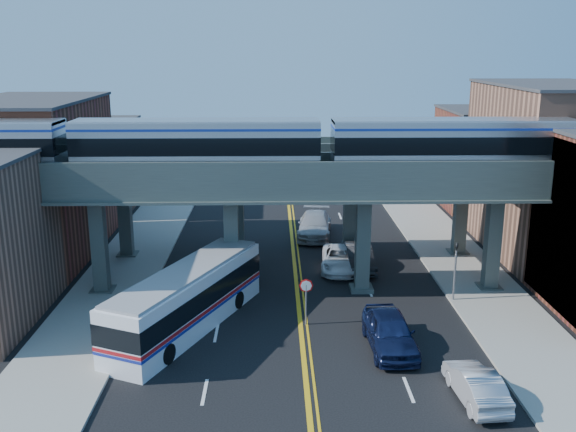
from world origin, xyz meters
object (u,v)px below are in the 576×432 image
transit_bus (187,300)px  transit_train (197,145)px  traffic_signal (455,265)px  car_lane_c (340,259)px  stop_sign (306,294)px  car_lane_b (359,257)px  car_parked_curb (476,385)px  car_lane_a (390,331)px  car_lane_d (315,225)px

transit_bus → transit_train: bearing=22.0°
traffic_signal → car_lane_c: (-6.13, 5.87, -1.54)m
traffic_signal → transit_bus: traffic_signal is taller
stop_sign → car_lane_b: bearing=65.8°
stop_sign → car_parked_curb: stop_sign is taller
car_lane_a → car_lane_d: car_lane_a is taller
traffic_signal → car_parked_curb: size_ratio=0.93×
transit_bus → car_parked_curb: transit_bus is taller
transit_train → car_lane_b: bearing=21.4°
stop_sign → car_lane_d: 16.99m
car_lane_a → car_lane_b: (-0.00, 11.99, -0.11)m
car_parked_curb → stop_sign: bearing=-53.5°
traffic_signal → car_lane_c: bearing=136.2°
transit_train → transit_bus: transit_train is taller
car_lane_a → car_parked_curb: car_lane_a is taller
car_lane_b → transit_bus: bearing=-140.1°
transit_train → car_lane_a: 15.34m
transit_train → transit_bus: bearing=-92.2°
transit_bus → car_lane_d: transit_bus is taller
car_lane_d → car_parked_curb: (5.34, -24.80, -0.19)m
car_lane_a → car_lane_c: bearing=94.0°
stop_sign → transit_bus: 6.36m
car_lane_d → traffic_signal: bearing=-55.6°
traffic_signal → car_lane_d: 15.79m
car_lane_a → car_lane_c: car_lane_a is taller
transit_bus → car_lane_c: bearing=-20.8°
transit_train → car_lane_c: bearing=23.4°
transit_bus → car_lane_d: bearing=-0.5°
car_lane_b → car_lane_c: size_ratio=0.92×
car_lane_b → car_lane_a: bearing=-91.8°
car_lane_c → car_parked_curb: size_ratio=1.23×
car_lane_a → car_parked_curb: size_ratio=1.24×
traffic_signal → car_lane_d: (-7.37, 13.90, -1.39)m
car_lane_b → car_lane_d: car_lane_d is taller
transit_train → car_lane_b: (10.19, 4.00, -8.32)m
traffic_signal → car_lane_d: size_ratio=0.65×
traffic_signal → stop_sign: bearing=-161.4°
transit_train → car_lane_b: size_ratio=8.84×
car_lane_d → car_parked_curb: bearing=-71.5°
car_lane_c → car_lane_d: (-1.25, 8.02, 0.16)m
stop_sign → traffic_signal: traffic_signal is taller
transit_bus → car_parked_curb: bearing=-95.8°
stop_sign → car_lane_b: (4.04, 9.00, -0.93)m
car_lane_a → transit_train: bearing=139.8°
car_lane_b → traffic_signal: bearing=-52.8°
stop_sign → car_lane_b: 9.91m
transit_bus → car_lane_b: transit_bus is taller
transit_train → car_lane_c: transit_train is taller
transit_train → transit_bus: (-0.20, -5.26, -7.53)m
car_lane_c → car_lane_d: car_lane_d is taller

